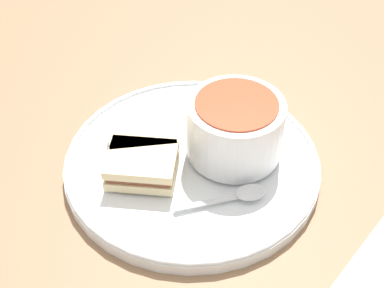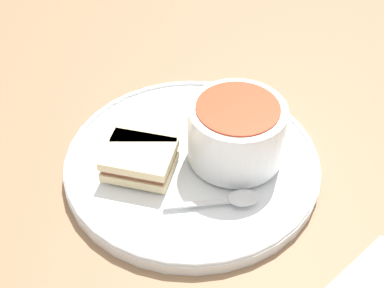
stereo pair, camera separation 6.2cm
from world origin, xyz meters
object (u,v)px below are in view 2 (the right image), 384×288
Objects in this scene: spoon at (236,199)px; soup_bowl at (236,132)px; sandwich_half_far at (140,160)px; sandwich_half_near at (146,133)px.

soup_bowl is at bearing 81.14° from spoon.
spoon is at bearing 19.12° from sandwich_half_far.
soup_bowl is 1.25× the size of spoon.
spoon is (0.05, -0.05, -0.03)m from soup_bowl.
spoon is 0.14m from sandwich_half_near.
spoon is at bearing 1.19° from sandwich_half_near.
sandwich_half_near is 1.01× the size of sandwich_half_far.
soup_bowl is at bearing 55.59° from sandwich_half_far.
soup_bowl reaches higher than sandwich_half_near.
soup_bowl reaches higher than sandwich_half_far.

